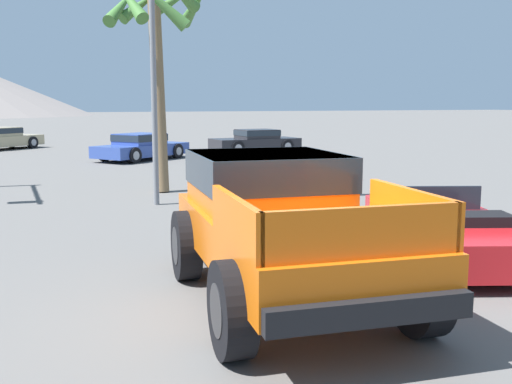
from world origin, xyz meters
name	(u,v)px	position (x,y,z in m)	size (l,w,h in m)	color
ground_plane	(294,309)	(0.00, 0.00, 0.00)	(320.00, 320.00, 0.00)	#5B5956
orange_pickup_truck	(279,216)	(0.05, 0.55, 1.06)	(2.87, 4.99, 1.84)	orange
red_convertible_car	(446,231)	(3.44, 1.32, 0.43)	(3.22, 4.70, 1.10)	red
parked_car_dark	(256,141)	(8.73, 21.87, 0.60)	(4.54, 2.18, 1.17)	#232328
parked_car_blue	(141,146)	(2.44, 20.09, 0.60)	(4.71, 4.04, 1.17)	#334C9E
parked_car_tan	(1,138)	(-3.30, 28.96, 0.61)	(4.54, 4.21, 1.20)	tan
palm_tree_tall	(157,30)	(0.89, 10.25, 4.49)	(2.90, 2.89, 5.95)	brown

